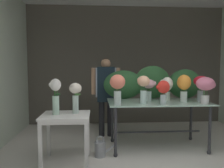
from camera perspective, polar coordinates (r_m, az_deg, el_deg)
The scene contains 18 objects.
ground_plane at distance 4.30m, azimuth 6.88°, elevation -15.40°, with size 7.65×7.65×0.00m, color silver.
wall_back at distance 5.77m, azimuth 3.74°, elevation 4.75°, with size 5.09×0.12×2.98m, color #5B564C.
display_table_glass at distance 4.07m, azimuth 11.62°, elevation -6.21°, with size 1.77×0.93×0.85m.
side_table_white at distance 3.45m, azimuth -11.79°, elevation -9.27°, with size 0.72×0.62×0.75m.
florist at distance 4.61m, azimuth -1.60°, elevation -1.13°, with size 0.60×0.24×1.64m.
foliage_backdrop at distance 4.36m, azimuth 10.96°, elevation 0.09°, with size 1.91×0.31×0.63m.
vase_magenta_hydrangea at distance 3.83m, azimuth 1.57°, elevation -1.14°, with size 0.21×0.19×0.39m.
vase_blush_stock at distance 4.04m, azimuth 9.46°, elevation -0.69°, with size 0.25×0.23×0.39m.
vase_rosy_ranunculus at distance 3.98m, azimuth 22.94°, elevation -0.52°, with size 0.31×0.30×0.45m.
vase_ivory_tulips at distance 4.17m, azimuth 13.95°, elevation -0.59°, with size 0.23×0.21×0.43m.
vase_coral_lilies at distance 3.54m, azimuth 1.42°, elevation -0.53°, with size 0.25×0.25×0.49m.
vase_scarlet_peonies at distance 3.73m, azimuth 13.06°, elevation -1.38°, with size 0.23×0.20×0.39m.
vase_sunset_snapdragons at distance 4.06m, azimuth 18.01°, elevation -0.35°, with size 0.24×0.24×0.48m.
vase_peach_freesia at distance 3.71m, azimuth 8.00°, elevation -0.55°, with size 0.21×0.21×0.47m.
vase_crimson_dahlias at distance 4.24m, azimuth 22.02°, elevation -0.17°, with size 0.29×0.27×0.45m.
vase_white_roses_tall at distance 3.40m, azimuth -14.34°, elevation -2.53°, with size 0.17×0.16×0.54m.
vase_cream_lisianthus_tall at distance 3.42m, azimuth -9.35°, elevation -2.73°, with size 0.19×0.19×0.47m.
watering_can at distance 3.76m, azimuth -3.01°, elevation -16.30°, with size 0.35×0.18×0.34m.
Camera 1 is at (-0.78, -2.23, 1.46)m, focal length 35.56 mm.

